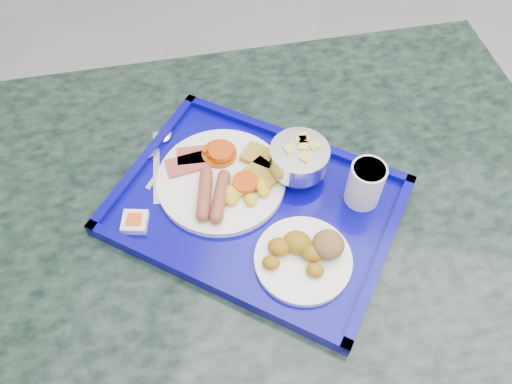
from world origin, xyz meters
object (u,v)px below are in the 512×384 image
at_px(bread_plate, 306,254).
at_px(juice_cup, 365,183).
at_px(tray, 256,207).
at_px(fruit_bowl, 299,158).
at_px(main_plate, 225,179).
at_px(table, 251,250).

height_order(bread_plate, juice_cup, juice_cup).
bearing_deg(juice_cup, bread_plate, -120.33).
distance_m(tray, fruit_bowl, 0.12).
bearing_deg(tray, main_plate, 150.87).
relative_size(table, juice_cup, 16.85).
height_order(tray, juice_cup, juice_cup).
height_order(table, bread_plate, bread_plate).
distance_m(tray, juice_cup, 0.20).
relative_size(table, main_plate, 6.17).
distance_m(table, tray, 0.21).
distance_m(table, main_plate, 0.23).
xyz_separation_m(table, tray, (0.02, -0.02, 0.21)).
distance_m(table, bread_plate, 0.28).
xyz_separation_m(tray, juice_cup, (0.18, 0.05, 0.05)).
height_order(tray, bread_plate, bread_plate).
bearing_deg(main_plate, juice_cup, 3.22).
relative_size(tray, main_plate, 2.36).
xyz_separation_m(table, main_plate, (-0.05, 0.01, 0.23)).
bearing_deg(bread_plate, tray, 138.43).
bearing_deg(table, fruit_bowl, 38.04).
bearing_deg(tray, table, 125.72).
relative_size(main_plate, bread_plate, 1.46).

